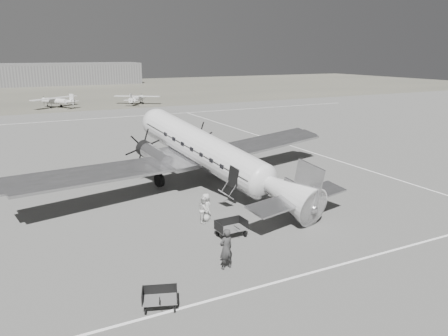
# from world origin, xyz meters

# --- Properties ---
(ground) EXTENTS (260.00, 260.00, 0.00)m
(ground) POSITION_xyz_m (0.00, 0.00, 0.00)
(ground) COLOR slate
(ground) RESTS_ON ground
(taxi_line_near) EXTENTS (60.00, 0.15, 0.01)m
(taxi_line_near) POSITION_xyz_m (0.00, -14.00, 0.01)
(taxi_line_near) COLOR white
(taxi_line_near) RESTS_ON ground
(taxi_line_right) EXTENTS (0.15, 80.00, 0.01)m
(taxi_line_right) POSITION_xyz_m (12.00, 0.00, 0.01)
(taxi_line_right) COLOR white
(taxi_line_right) RESTS_ON ground
(taxi_line_horizon) EXTENTS (90.00, 0.15, 0.01)m
(taxi_line_horizon) POSITION_xyz_m (0.00, 40.00, 0.01)
(taxi_line_horizon) COLOR white
(taxi_line_horizon) RESTS_ON ground
(grass_infield) EXTENTS (260.00, 90.00, 0.01)m
(grass_infield) POSITION_xyz_m (0.00, 95.00, 0.00)
(grass_infield) COLOR #646154
(grass_infield) RESTS_ON ground
(hangar_main) EXTENTS (42.00, 14.00, 6.60)m
(hangar_main) POSITION_xyz_m (5.00, 120.00, 3.30)
(hangar_main) COLOR slate
(hangar_main) RESTS_ON ground
(dc3_airliner) EXTENTS (31.42, 25.24, 5.26)m
(dc3_airliner) POSITION_xyz_m (-2.50, -0.74, 2.63)
(dc3_airliner) COLOR #B9B9BC
(dc3_airliner) RESTS_ON ground
(light_plane_left) EXTENTS (12.98, 12.60, 2.09)m
(light_plane_left) POSITION_xyz_m (-6.70, 57.12, 1.05)
(light_plane_left) COLOR silver
(light_plane_left) RESTS_ON ground
(light_plane_right) EXTENTS (11.73, 11.26, 1.90)m
(light_plane_right) POSITION_xyz_m (7.92, 55.61, 0.95)
(light_plane_right) COLOR silver
(light_plane_right) RESTS_ON ground
(baggage_cart_near) EXTENTS (1.75, 1.27, 0.97)m
(baggage_cart_near) POSITION_xyz_m (-5.07, -8.71, 0.48)
(baggage_cart_near) COLOR #5C5C5C
(baggage_cart_near) RESTS_ON ground
(baggage_cart_far) EXTENTS (1.73, 1.46, 0.83)m
(baggage_cart_far) POSITION_xyz_m (-10.84, -13.62, 0.41)
(baggage_cart_far) COLOR #5C5C5C
(baggage_cart_far) RESTS_ON ground
(ground_crew) EXTENTS (0.79, 0.58, 1.99)m
(ground_crew) POSITION_xyz_m (-6.99, -11.83, 0.99)
(ground_crew) COLOR #323232
(ground_crew) RESTS_ON ground
(ramp_agent) EXTENTS (0.88, 0.96, 1.59)m
(ramp_agent) POSITION_xyz_m (-5.52, -6.08, 0.80)
(ramp_agent) COLOR silver
(ramp_agent) RESTS_ON ground
(passenger) EXTENTS (0.56, 0.84, 1.70)m
(passenger) POSITION_xyz_m (-5.31, -5.89, 0.85)
(passenger) COLOR #B6B6B4
(passenger) RESTS_ON ground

